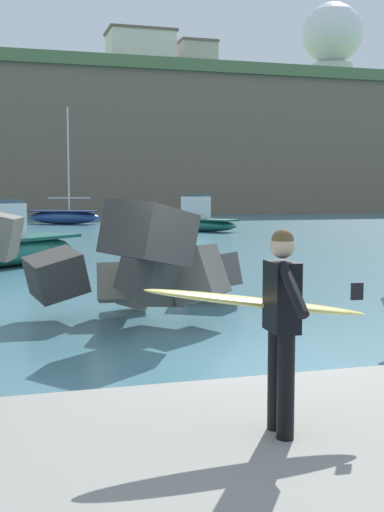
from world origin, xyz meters
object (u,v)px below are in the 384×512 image
(boat_mid_left, at_px, (200,220))
(radar_dome, at_px, (332,41))
(mooring_buoy_inner, at_px, (137,228))
(surfer_with_board, at_px, (274,313))
(station_building_west, at_px, (140,55))
(station_building_central, at_px, (196,63))
(boat_near_left, at_px, (3,245))
(boat_near_centre, at_px, (64,216))

(boat_mid_left, relative_size, radar_dome, 0.44)
(mooring_buoy_inner, bearing_deg, surfer_with_board, -99.68)
(station_building_west, relative_size, station_building_central, 1.61)
(surfer_with_board, height_order, station_building_west, station_building_west)
(boat_near_left, bearing_deg, station_building_west, 73.79)
(boat_mid_left, relative_size, mooring_buoy_inner, 11.30)
(boat_near_left, relative_size, boat_mid_left, 1.12)
(surfer_with_board, relative_size, station_building_central, 0.43)
(boat_mid_left, xyz_separation_m, station_building_central, (12.31, 41.90, 17.33))
(boat_near_centre, bearing_deg, boat_mid_left, -58.00)
(radar_dome, bearing_deg, boat_near_left, -125.76)
(surfer_with_board, height_order, boat_mid_left, boat_mid_left)
(boat_mid_left, bearing_deg, boat_near_centre, 122.00)
(surfer_with_board, xyz_separation_m, station_building_central, (21.58, 74.38, 16.70))
(boat_near_centre, distance_m, station_building_central, 40.35)
(boat_near_centre, height_order, station_building_central, station_building_central)
(boat_mid_left, height_order, station_building_west, station_building_west)
(boat_mid_left, distance_m, station_building_west, 45.01)
(radar_dome, relative_size, station_building_west, 1.44)
(boat_near_left, bearing_deg, station_building_central, 67.81)
(station_building_west, distance_m, station_building_central, 7.10)
(radar_dome, xyz_separation_m, station_building_west, (-26.07, -2.08, -3.65))
(station_building_central, bearing_deg, radar_dome, 3.74)
(boat_mid_left, distance_m, mooring_buoy_inner, 3.72)
(boat_near_left, height_order, boat_near_centre, boat_near_centre)
(boat_near_left, xyz_separation_m, mooring_buoy_inner, (7.80, 17.09, -0.44))
(surfer_with_board, height_order, mooring_buoy_inner, surfer_with_board)
(radar_dome, distance_m, station_building_west, 26.40)
(boat_near_centre, height_order, boat_mid_left, boat_near_centre)
(radar_dome, relative_size, station_building_central, 2.32)
(boat_near_left, xyz_separation_m, radar_dome, (42.70, 59.29, 21.30))
(boat_near_centre, bearing_deg, station_building_west, 68.12)
(boat_near_centre, distance_m, station_building_west, 36.99)
(surfer_with_board, xyz_separation_m, mooring_buoy_inner, (5.70, 33.42, -1.06))
(station_building_west, bearing_deg, boat_mid_left, -97.31)
(boat_near_centre, bearing_deg, surfer_with_board, -93.21)
(boat_near_centre, bearing_deg, boat_near_left, -99.50)
(boat_near_left, height_order, mooring_buoy_inner, boat_near_left)
(surfer_with_board, relative_size, boat_near_left, 0.38)
(surfer_with_board, height_order, boat_near_centre, boat_near_centre)
(boat_mid_left, distance_m, station_building_central, 46.98)
(surfer_with_board, distance_m, boat_near_centre, 43.49)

